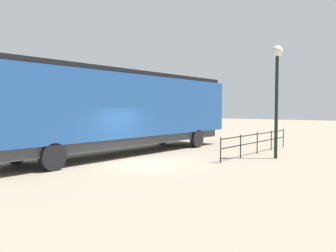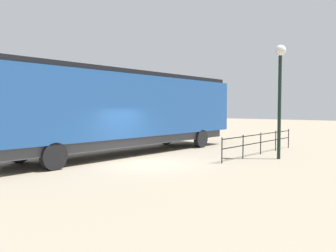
# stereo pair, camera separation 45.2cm
# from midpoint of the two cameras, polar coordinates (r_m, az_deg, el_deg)

# --- Properties ---
(ground_plane) EXTENTS (120.00, 120.00, 0.00)m
(ground_plane) POSITION_cam_midpoint_polar(r_m,az_deg,el_deg) (15.38, -4.53, -6.21)
(ground_plane) COLOR gray
(locomotive) EXTENTS (3.13, 15.92, 4.34)m
(locomotive) POSITION_cam_midpoint_polar(r_m,az_deg,el_deg) (18.84, -7.31, 2.87)
(locomotive) COLOR navy
(locomotive) RESTS_ON ground_plane
(lamp_post) EXTENTS (0.52, 0.52, 5.44)m
(lamp_post) POSITION_cam_midpoint_polar(r_m,az_deg,el_deg) (17.55, 16.74, 7.58)
(lamp_post) COLOR black
(lamp_post) RESTS_ON ground_plane
(platform_fence) EXTENTS (0.05, 7.89, 1.15)m
(platform_fence) POSITION_cam_midpoint_polar(r_m,az_deg,el_deg) (19.02, 13.78, -2.24)
(platform_fence) COLOR black
(platform_fence) RESTS_ON ground_plane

